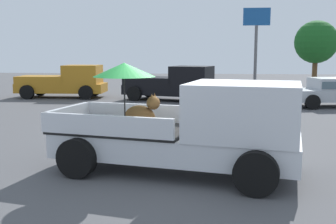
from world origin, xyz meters
TOP-DOWN VIEW (x-y plane):
  - ground_plane at (0.00, 0.00)m, footprint 80.00×80.00m
  - pickup_truck_main at (0.43, -0.11)m, footprint 5.32×3.06m
  - pickup_truck_red at (-7.23, 13.53)m, footprint 4.87×2.31m
  - pickup_truck_far at (-1.11, 12.70)m, footprint 5.11×3.17m
  - parked_sedan_near at (6.47, 11.04)m, footprint 4.54×2.53m
  - motel_sign at (3.16, 13.79)m, footprint 1.40×0.16m
  - tree_by_lot at (7.49, 18.67)m, footprint 2.71×2.71m

SIDE VIEW (x-z plane):
  - ground_plane at x=0.00m, z-range 0.00..0.00m
  - parked_sedan_near at x=6.47m, z-range 0.08..1.41m
  - pickup_truck_red at x=-7.23m, z-range -0.03..1.77m
  - pickup_truck_far at x=-1.11m, z-range -0.03..1.77m
  - pickup_truck_main at x=0.43m, z-range -0.17..2.11m
  - tree_by_lot at x=7.49m, z-range 0.88..5.39m
  - motel_sign at x=3.16m, z-range 1.00..5.80m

